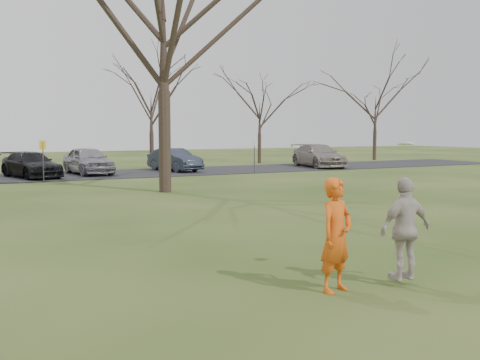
{
  "coord_description": "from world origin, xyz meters",
  "views": [
    {
      "loc": [
        -5.45,
        -6.86,
        2.63
      ],
      "look_at": [
        0.0,
        4.0,
        1.5
      ],
      "focal_mm": 40.97,
      "sensor_mm": 36.0,
      "label": 1
    }
  ],
  "objects_px": {
    "catching_play": "(405,229)",
    "car_3": "(31,165)",
    "car_7": "(318,155)",
    "car_4": "(88,160)",
    "player_defender": "(336,235)",
    "car_5": "(175,160)",
    "big_tree": "(163,22)"
  },
  "relations": [
    {
      "from": "catching_play",
      "to": "car_3",
      "type": "bearing_deg",
      "value": 97.86
    },
    {
      "from": "car_3",
      "to": "car_7",
      "type": "distance_m",
      "value": 18.66
    },
    {
      "from": "catching_play",
      "to": "car_7",
      "type": "bearing_deg",
      "value": 58.06
    },
    {
      "from": "car_3",
      "to": "car_4",
      "type": "distance_m",
      "value": 3.3
    },
    {
      "from": "car_4",
      "to": "car_7",
      "type": "bearing_deg",
      "value": -11.54
    },
    {
      "from": "player_defender",
      "to": "car_5",
      "type": "height_order",
      "value": "player_defender"
    },
    {
      "from": "car_4",
      "to": "car_5",
      "type": "bearing_deg",
      "value": -7.97
    },
    {
      "from": "car_7",
      "to": "catching_play",
      "type": "distance_m",
      "value": 28.85
    },
    {
      "from": "car_3",
      "to": "car_7",
      "type": "relative_size",
      "value": 0.87
    },
    {
      "from": "player_defender",
      "to": "car_4",
      "type": "distance_m",
      "value": 25.18
    },
    {
      "from": "car_4",
      "to": "car_5",
      "type": "relative_size",
      "value": 1.1
    },
    {
      "from": "car_5",
      "to": "catching_play",
      "type": "relative_size",
      "value": 1.83
    },
    {
      "from": "car_3",
      "to": "car_5",
      "type": "bearing_deg",
      "value": -11.89
    },
    {
      "from": "big_tree",
      "to": "catching_play",
      "type": "bearing_deg",
      "value": -93.53
    },
    {
      "from": "car_5",
      "to": "catching_play",
      "type": "xyz_separation_m",
      "value": [
        -5.11,
        -25.42,
        0.23
      ]
    },
    {
      "from": "car_7",
      "to": "car_5",
      "type": "bearing_deg",
      "value": -176.75
    },
    {
      "from": "catching_play",
      "to": "player_defender",
      "type": "bearing_deg",
      "value": 168.76
    },
    {
      "from": "car_3",
      "to": "catching_play",
      "type": "distance_m",
      "value": 24.81
    },
    {
      "from": "catching_play",
      "to": "big_tree",
      "type": "relative_size",
      "value": 0.17
    },
    {
      "from": "car_7",
      "to": "catching_play",
      "type": "relative_size",
      "value": 2.32
    },
    {
      "from": "car_3",
      "to": "big_tree",
      "type": "distance_m",
      "value": 12.22
    },
    {
      "from": "player_defender",
      "to": "car_5",
      "type": "xyz_separation_m",
      "value": [
        6.34,
        25.18,
        -0.19
      ]
    },
    {
      "from": "car_5",
      "to": "car_7",
      "type": "height_order",
      "value": "car_7"
    },
    {
      "from": "player_defender",
      "to": "car_4",
      "type": "xyz_separation_m",
      "value": [
        1.03,
        25.16,
        -0.09
      ]
    },
    {
      "from": "car_7",
      "to": "catching_play",
      "type": "xyz_separation_m",
      "value": [
        -15.27,
        -24.48,
        0.15
      ]
    },
    {
      "from": "car_7",
      "to": "catching_play",
      "type": "height_order",
      "value": "catching_play"
    },
    {
      "from": "player_defender",
      "to": "car_3",
      "type": "bearing_deg",
      "value": 77.86
    },
    {
      "from": "player_defender",
      "to": "big_tree",
      "type": "relative_size",
      "value": 0.13
    },
    {
      "from": "car_7",
      "to": "car_4",
      "type": "bearing_deg",
      "value": -174.9
    },
    {
      "from": "car_4",
      "to": "catching_play",
      "type": "height_order",
      "value": "catching_play"
    },
    {
      "from": "car_4",
      "to": "car_7",
      "type": "relative_size",
      "value": 0.86
    },
    {
      "from": "car_7",
      "to": "car_3",
      "type": "bearing_deg",
      "value": -171.76
    }
  ]
}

